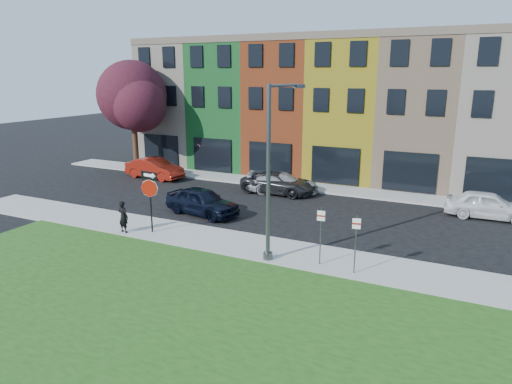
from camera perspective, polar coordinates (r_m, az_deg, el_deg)
The scene contains 15 objects.
ground at distance 18.60m, azimuth -4.52°, elevation -10.09°, with size 120.00×120.00×0.00m, color black.
sidewalk_near at distance 20.27m, azimuth 4.74°, elevation -7.76°, with size 40.00×3.00×0.12m, color gray.
sidewalk_far at distance 32.67m, azimuth 4.13°, elevation 0.94°, with size 40.00×2.40×0.12m, color gray.
rowhouse_block at distance 37.52m, azimuth 8.54°, elevation 10.22°, with size 30.00×10.12×10.00m.
stop_sign at distance 22.71m, azimuth -13.16°, elevation 0.33°, with size 1.04×0.20×3.06m.
man at distance 23.40m, azimuth -16.26°, elevation -2.99°, with size 0.62×0.44×1.60m, color black.
sedan_near at distance 25.86m, azimuth -6.75°, elevation -1.17°, with size 4.77×2.61×1.54m, color black.
parked_car_red at distance 35.49m, azimuth -12.57°, elevation 2.91°, with size 4.81×1.98×1.55m, color maroon.
parked_car_silver at distance 30.51m, azimuth 3.39°, elevation 1.17°, with size 5.05×3.34×1.36m, color #A6A7AB.
parked_car_dark at distance 30.34m, azimuth 2.82°, elevation 1.13°, with size 5.01×2.37×1.38m, color black.
parked_car_white at distance 28.10m, azimuth 27.02°, elevation -1.46°, with size 4.45×1.86×1.50m, color white.
street_lamp at distance 18.63m, azimuth 1.97°, elevation 2.29°, with size 0.87×2.54×7.26m.
parking_sign_a at distance 18.71m, azimuth 8.09°, elevation -4.69°, with size 0.32×0.10×2.44m.
parking_sign_b at distance 18.14m, azimuth 12.37°, elevation -5.61°, with size 0.32×0.11×2.39m.
tree_purple at distance 37.88m, azimuth -15.03°, elevation 11.37°, with size 6.51×5.70×8.68m.
Camera 1 is at (8.60, -14.55, 7.76)m, focal length 32.00 mm.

